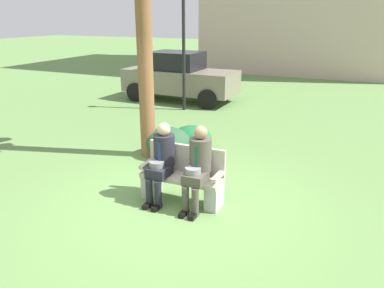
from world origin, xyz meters
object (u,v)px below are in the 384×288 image
Objects in this scene: seated_man_left at (161,159)px; parked_car_near at (179,77)px; park_bench at (183,177)px; street_lamp at (184,37)px; shrub_near_bench at (168,142)px; shrub_mid_lawn at (192,138)px; seated_man_right at (198,164)px.

parked_car_near reaches higher than seated_man_left.
park_bench is 6.43m from street_lamp.
seated_man_left is at bearing -64.94° from shrub_near_bench.
street_lamp reaches higher than shrub_near_bench.
shrub_near_bench is 0.27× the size of street_lamp.
seated_man_left is 7.50m from parked_car_near.
park_bench is 1.48× the size of shrub_mid_lawn.
seated_man_left is 2.07m from shrub_near_bench.
seated_man_right is 2.66m from shrub_mid_lawn.
parked_car_near is (-2.18, 5.02, 0.53)m from shrub_near_bench.
street_lamp is at bearing 117.30° from seated_man_right.
park_bench is at bearing -64.75° from street_lamp.
shrub_mid_lawn is 4.26m from street_lamp.
seated_man_right reaches higher than park_bench.
park_bench is at bearing -55.54° from shrub_near_bench.
shrub_near_bench is (-1.18, 1.71, -0.09)m from park_bench.
park_bench is 0.36× the size of street_lamp.
shrub_near_bench is at bearing -69.39° from street_lamp.
seated_man_left is (-0.32, -0.13, 0.32)m from park_bench.
parked_car_near is at bearing 113.89° from seated_man_left.
shrub_mid_lawn is (-1.16, 2.35, -0.45)m from seated_man_right.
park_bench is at bearing -63.52° from parked_car_near.
seated_man_left reaches higher than shrub_near_bench.
street_lamp is (-1.78, 3.34, 1.96)m from shrub_mid_lawn.
park_bench is 1.03× the size of seated_man_left.
seated_man_left reaches higher than park_bench.
seated_man_left is 0.63m from seated_man_right.
park_bench is at bearing 21.77° from seated_man_left.
seated_man_right is (0.63, 0.00, 0.01)m from seated_man_left.
shrub_mid_lawn is at bearing 110.81° from park_bench.
shrub_near_bench is at bearing 115.06° from seated_man_left.
shrub_mid_lawn is (-0.85, 2.23, -0.12)m from park_bench.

